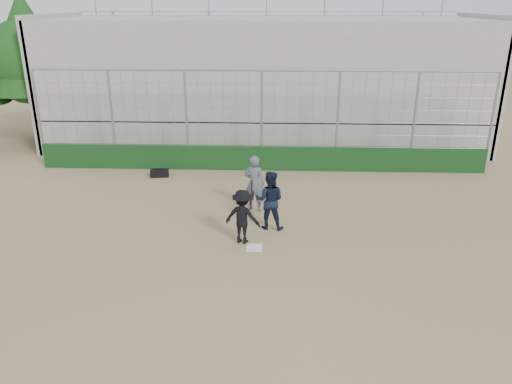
{
  "coord_description": "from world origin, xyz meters",
  "views": [
    {
      "loc": [
        0.55,
        -12.49,
        6.47
      ],
      "look_at": [
        0.0,
        1.4,
        1.15
      ],
      "focal_mm": 35.0,
      "sensor_mm": 36.0,
      "label": 1
    }
  ],
  "objects_px": {
    "catcher_crouched": "(269,210)",
    "equipment_bag": "(160,173)",
    "batter_at_plate": "(242,216)",
    "umpire": "(254,186)"
  },
  "relations": [
    {
      "from": "catcher_crouched",
      "to": "equipment_bag",
      "type": "xyz_separation_m",
      "value": [
        -4.4,
        4.63,
        -0.46
      ]
    },
    {
      "from": "umpire",
      "to": "equipment_bag",
      "type": "relative_size",
      "value": 2.29
    },
    {
      "from": "umpire",
      "to": "equipment_bag",
      "type": "bearing_deg",
      "value": -25.83
    },
    {
      "from": "catcher_crouched",
      "to": "umpire",
      "type": "bearing_deg",
      "value": 110.21
    },
    {
      "from": "batter_at_plate",
      "to": "catcher_crouched",
      "type": "distance_m",
      "value": 1.22
    },
    {
      "from": "umpire",
      "to": "batter_at_plate",
      "type": "bearing_deg",
      "value": 98.18
    },
    {
      "from": "catcher_crouched",
      "to": "equipment_bag",
      "type": "relative_size",
      "value": 1.66
    },
    {
      "from": "batter_at_plate",
      "to": "catcher_crouched",
      "type": "relative_size",
      "value": 1.43
    },
    {
      "from": "batter_at_plate",
      "to": "umpire",
      "type": "bearing_deg",
      "value": 84.23
    },
    {
      "from": "catcher_crouched",
      "to": "umpire",
      "type": "distance_m",
      "value": 1.51
    }
  ]
}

